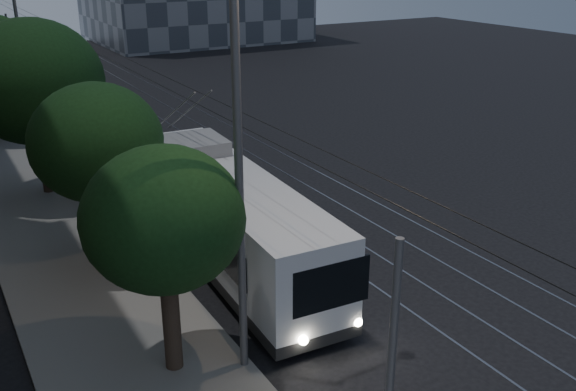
# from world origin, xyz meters

# --- Properties ---
(ground) EXTENTS (120.00, 120.00, 0.00)m
(ground) POSITION_xyz_m (0.00, 0.00, 0.00)
(ground) COLOR black
(ground) RESTS_ON ground
(sidewalk) EXTENTS (5.00, 90.00, 0.15)m
(sidewalk) POSITION_xyz_m (-7.50, 20.00, 0.07)
(sidewalk) COLOR gray
(sidewalk) RESTS_ON ground
(tram_rails) EXTENTS (4.52, 90.00, 0.02)m
(tram_rails) POSITION_xyz_m (2.50, 20.00, 0.01)
(tram_rails) COLOR #919199
(tram_rails) RESTS_ON ground
(overhead_wires) EXTENTS (2.23, 90.00, 6.00)m
(overhead_wires) POSITION_xyz_m (-4.97, 20.00, 3.47)
(overhead_wires) COLOR black
(overhead_wires) RESTS_ON ground
(trolleybus) EXTENTS (3.22, 12.43, 5.63)m
(trolleybus) POSITION_xyz_m (-2.98, 1.25, 1.70)
(trolleybus) COLOR silver
(trolleybus) RESTS_ON ground
(pickup_silver) EXTENTS (4.37, 6.91, 1.78)m
(pickup_silver) POSITION_xyz_m (-3.99, 8.00, 0.89)
(pickup_silver) COLOR #B8BCC1
(pickup_silver) RESTS_ON ground
(car_white_a) EXTENTS (1.80, 3.76, 1.24)m
(car_white_a) POSITION_xyz_m (-2.80, 16.30, 0.62)
(car_white_a) COLOR silver
(car_white_a) RESTS_ON ground
(car_white_b) EXTENTS (3.17, 5.45, 1.48)m
(car_white_b) POSITION_xyz_m (-4.30, 20.20, 0.74)
(car_white_b) COLOR #B1B1B5
(car_white_b) RESTS_ON ground
(car_white_c) EXTENTS (1.89, 4.58, 1.47)m
(car_white_c) POSITION_xyz_m (-4.23, 24.50, 0.74)
(car_white_c) COLOR #B7B7BC
(car_white_c) RESTS_ON ground
(car_white_d) EXTENTS (2.44, 3.92, 1.25)m
(car_white_d) POSITION_xyz_m (-3.25, 33.19, 0.62)
(car_white_d) COLOR silver
(car_white_d) RESTS_ON ground
(tree_0) EXTENTS (3.83, 3.83, 5.93)m
(tree_0) POSITION_xyz_m (-6.77, -3.48, 4.18)
(tree_0) COLOR black
(tree_0) RESTS_ON ground
(tree_1) EXTENTS (4.28, 4.28, 6.15)m
(tree_1) POSITION_xyz_m (-6.50, 3.46, 4.20)
(tree_1) COLOR black
(tree_1) RESTS_ON ground
(tree_2) EXTENTS (5.71, 5.71, 7.49)m
(tree_2) POSITION_xyz_m (-7.00, 11.09, 4.91)
(tree_2) COLOR black
(tree_2) RESTS_ON ground
(tree_3) EXTENTS (4.11, 4.11, 5.70)m
(tree_3) POSITION_xyz_m (-7.00, 20.80, 3.83)
(tree_3) COLOR black
(tree_3) RESTS_ON ground
(streetlamp_near) EXTENTS (2.65, 0.44, 11.12)m
(streetlamp_near) POSITION_xyz_m (-4.77, -4.29, 6.63)
(streetlamp_near) COLOR slate
(streetlamp_near) RESTS_ON ground
(streetlamp_far) EXTENTS (2.15, 0.44, 8.73)m
(streetlamp_far) POSITION_xyz_m (-5.14, 23.64, 5.33)
(streetlamp_far) COLOR slate
(streetlamp_far) RESTS_ON ground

